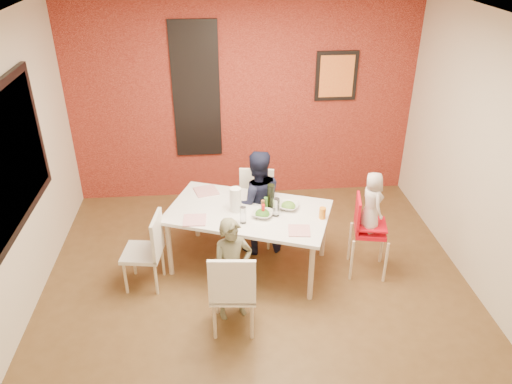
{
  "coord_description": "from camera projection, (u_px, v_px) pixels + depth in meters",
  "views": [
    {
      "loc": [
        -0.37,
        -4.0,
        3.41
      ],
      "look_at": [
        0.0,
        0.3,
        1.05
      ],
      "focal_mm": 35.0,
      "sensor_mm": 36.0,
      "label": 1
    }
  ],
  "objects": [
    {
      "name": "ground",
      "position": [
        258.0,
        295.0,
        5.17
      ],
      "size": [
        4.5,
        4.5,
        0.0
      ],
      "primitive_type": "plane",
      "color": "brown",
      "rests_on": "ground"
    },
    {
      "name": "ceiling",
      "position": [
        259.0,
        24.0,
        3.87
      ],
      "size": [
        4.5,
        4.5,
        0.02
      ],
      "primitive_type": "cube",
      "color": "white",
      "rests_on": "wall_back"
    },
    {
      "name": "wall_back",
      "position": [
        243.0,
        100.0,
        6.48
      ],
      "size": [
        4.5,
        0.02,
        2.7
      ],
      "primitive_type": "cube",
      "color": "beige",
      "rests_on": "ground"
    },
    {
      "name": "wall_front",
      "position": [
        298.0,
        379.0,
        2.55
      ],
      "size": [
        4.5,
        0.02,
        2.7
      ],
      "primitive_type": "cube",
      "color": "beige",
      "rests_on": "ground"
    },
    {
      "name": "wall_left",
      "position": [
        2.0,
        189.0,
        4.35
      ],
      "size": [
        0.02,
        4.5,
        2.7
      ],
      "primitive_type": "cube",
      "color": "beige",
      "rests_on": "ground"
    },
    {
      "name": "wall_right",
      "position": [
        497.0,
        170.0,
        4.69
      ],
      "size": [
        0.02,
        4.5,
        2.7
      ],
      "primitive_type": "cube",
      "color": "beige",
      "rests_on": "ground"
    },
    {
      "name": "brick_accent_wall",
      "position": [
        243.0,
        101.0,
        6.47
      ],
      "size": [
        4.5,
        0.02,
        2.7
      ],
      "primitive_type": "cube",
      "color": "maroon",
      "rests_on": "ground"
    },
    {
      "name": "picture_window_frame",
      "position": [
        8.0,
        158.0,
        4.43
      ],
      "size": [
        0.05,
        1.7,
        1.3
      ],
      "primitive_type": "cube",
      "color": "black",
      "rests_on": "wall_left"
    },
    {
      "name": "picture_window_pane",
      "position": [
        10.0,
        158.0,
        4.43
      ],
      "size": [
        0.02,
        1.55,
        1.15
      ],
      "primitive_type": "cube",
      "color": "black",
      "rests_on": "wall_left"
    },
    {
      "name": "glassblock_strip",
      "position": [
        196.0,
        91.0,
        6.34
      ],
      "size": [
        0.55,
        0.03,
        1.7
      ],
      "primitive_type": "cube",
      "color": "silver",
      "rests_on": "wall_back"
    },
    {
      "name": "glassblock_surround",
      "position": [
        196.0,
        91.0,
        6.33
      ],
      "size": [
        0.6,
        0.03,
        1.76
      ],
      "primitive_type": "cube",
      "color": "black",
      "rests_on": "wall_back"
    },
    {
      "name": "art_print_frame",
      "position": [
        336.0,
        76.0,
        6.39
      ],
      "size": [
        0.54,
        0.03,
        0.64
      ],
      "primitive_type": "cube",
      "color": "black",
      "rests_on": "wall_back"
    },
    {
      "name": "art_print_canvas",
      "position": [
        337.0,
        76.0,
        6.38
      ],
      "size": [
        0.44,
        0.01,
        0.54
      ],
      "primitive_type": "cube",
      "color": "orange",
      "rests_on": "wall_back"
    },
    {
      "name": "dining_table",
      "position": [
        248.0,
        216.0,
        5.32
      ],
      "size": [
        1.9,
        1.46,
        0.7
      ],
      "rotation": [
        0.0,
        0.0,
        -0.36
      ],
      "color": "white",
      "rests_on": "ground"
    },
    {
      "name": "chair_near",
      "position": [
        233.0,
        289.0,
        4.47
      ],
      "size": [
        0.45,
        0.45,
        0.9
      ],
      "rotation": [
        0.0,
        0.0,
        3.05
      ],
      "color": "white",
      "rests_on": "ground"
    },
    {
      "name": "chair_far",
      "position": [
        256.0,
        202.0,
        5.87
      ],
      "size": [
        0.46,
        0.46,
        0.87
      ],
      "rotation": [
        0.0,
        0.0,
        -0.16
      ],
      "color": "white",
      "rests_on": "ground"
    },
    {
      "name": "chair_left",
      "position": [
        149.0,
        247.0,
        5.1
      ],
      "size": [
        0.44,
        0.44,
        0.84
      ],
      "rotation": [
        0.0,
        0.0,
        4.57
      ],
      "color": "silver",
      "rests_on": "ground"
    },
    {
      "name": "high_chair",
      "position": [
        366.0,
        228.0,
        5.27
      ],
      "size": [
        0.45,
        0.45,
        0.91
      ],
      "rotation": [
        0.0,
        0.0,
        1.38
      ],
      "color": "red",
      "rests_on": "ground"
    },
    {
      "name": "child_near",
      "position": [
        232.0,
        270.0,
        4.66
      ],
      "size": [
        0.45,
        0.36,
        1.07
      ],
      "primitive_type": "imported",
      "rotation": [
        0.0,
        0.0,
        0.3
      ],
      "color": "brown",
      "rests_on": "ground"
    },
    {
      "name": "child_far",
      "position": [
        257.0,
        202.0,
        5.6
      ],
      "size": [
        0.66,
        0.54,
        1.24
      ],
      "primitive_type": "imported",
      "rotation": [
        0.0,
        0.0,
        3.26
      ],
      "color": "black",
      "rests_on": "ground"
    },
    {
      "name": "toddler",
      "position": [
        372.0,
        202.0,
        5.11
      ],
      "size": [
        0.27,
        0.36,
        0.66
      ],
      "primitive_type": "imported",
      "rotation": [
        0.0,
        0.0,
        1.76
      ],
      "color": "beige",
      "rests_on": "high_chair"
    },
    {
      "name": "plate_near_left",
      "position": [
        195.0,
        220.0,
        5.11
      ],
      "size": [
        0.24,
        0.24,
        0.01
      ],
      "primitive_type": "cube",
      "rotation": [
        0.0,
        0.0,
        -0.03
      ],
      "color": "white",
      "rests_on": "dining_table"
    },
    {
      "name": "plate_far_mid",
      "position": [
        262.0,
        194.0,
        5.6
      ],
      "size": [
        0.24,
        0.24,
        0.01
      ],
      "primitive_type": "cube",
      "rotation": [
        0.0,
        0.0,
        -0.26
      ],
      "color": "white",
      "rests_on": "dining_table"
    },
    {
      "name": "plate_near_right",
      "position": [
        299.0,
        231.0,
        4.94
      ],
      "size": [
        0.24,
        0.24,
        0.01
      ],
      "primitive_type": "cube",
      "rotation": [
        0.0,
        0.0,
        -0.12
      ],
      "color": "white",
      "rests_on": "dining_table"
    },
    {
      "name": "plate_far_left",
      "position": [
        206.0,
        191.0,
        5.66
      ],
      "size": [
        0.3,
        0.3,
        0.01
      ],
      "primitive_type": "cube",
      "rotation": [
        0.0,
        0.0,
        0.27
      ],
      "color": "white",
      "rests_on": "dining_table"
    },
    {
      "name": "salad_bowl_a",
      "position": [
        262.0,
        214.0,
        5.18
      ],
      "size": [
        0.27,
        0.27,
        0.05
      ],
      "primitive_type": "imported",
      "rotation": [
        0.0,
        0.0,
        -0.35
      ],
      "color": "silver",
      "rests_on": "dining_table"
    },
    {
      "name": "salad_bowl_b",
      "position": [
        288.0,
        206.0,
        5.32
      ],
      "size": [
        0.29,
        0.29,
        0.05
      ],
      "primitive_type": "imported",
      "rotation": [
        0.0,
        0.0,
        -0.4
      ],
      "color": "silver",
      "rests_on": "dining_table"
    },
    {
      "name": "wine_bottle",
      "position": [
        271.0,
        197.0,
        5.24
      ],
      "size": [
        0.08,
        0.08,
        0.29
      ],
      "primitive_type": "cylinder",
      "color": "black",
      "rests_on": "dining_table"
    },
    {
      "name": "wine_glass_a",
      "position": [
        243.0,
        215.0,
        5.04
      ],
      "size": [
        0.06,
        0.06,
        0.18
      ],
      "primitive_type": "cylinder",
      "color": "white",
      "rests_on": "dining_table"
    },
    {
      "name": "wine_glass_b",
      "position": [
        276.0,
        207.0,
        5.15
      ],
      "size": [
        0.07,
        0.07,
        0.2
      ],
      "primitive_type": "cylinder",
      "color": "white",
      "rests_on": "dining_table"
    },
    {
      "name": "paper_towel_roll",
      "position": [
        236.0,
        200.0,
        5.23
      ],
      "size": [
        0.12,
        0.12,
        0.27
      ],
      "primitive_type": "cylinder",
      "color": "white",
      "rests_on": "dining_table"
    },
    {
      "name": "condiment_red",
      "position": [
        263.0,
        211.0,
        5.15
      ],
      "size": [
        0.04,
        0.04,
        0.14
      ],
      "primitive_type": "cylinder",
      "color": "red",
      "rests_on": "dining_table"
    },
    {
      "name": "condiment_green",
      "position": [
        266.0,
        204.0,
        5.26
      ],
      "size": [
        0.04,
        0.04,
        0.16
      ],
      "primitive_type": "cylinder",
      "color": "#3C7928",
      "rests_on": "dining_table"
    },
    {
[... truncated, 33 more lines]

